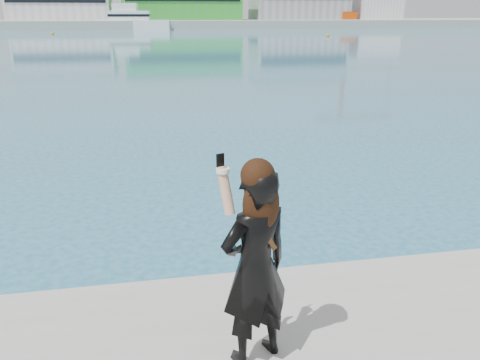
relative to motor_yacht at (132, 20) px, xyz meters
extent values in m
cube|color=#9E9E99|center=(4.50, 17.70, -1.14)|extent=(320.00, 40.00, 2.00)
cube|color=silver|center=(-17.50, 15.70, 4.36)|extent=(24.00, 15.00, 9.00)
cube|color=silver|center=(66.50, 13.70, 2.86)|extent=(12.00, 10.00, 6.00)
cube|color=#E64F0D|center=(56.50, 9.70, 0.86)|extent=(4.00, 4.00, 2.00)
cylinder|color=silver|center=(26.50, 8.70, 3.86)|extent=(0.16, 0.16, 8.00)
cube|color=white|center=(0.47, -0.05, -1.05)|extent=(16.69, 6.13, 2.18)
cube|color=white|center=(-0.44, 0.04, 1.03)|extent=(9.40, 4.69, 1.99)
cube|color=white|center=(-1.34, 0.13, 2.85)|extent=(5.72, 3.61, 1.63)
cube|color=black|center=(-0.44, 0.04, 1.03)|extent=(9.59, 4.80, 0.54)
sphere|color=orange|center=(32.83, -39.34, -2.14)|extent=(0.50, 0.50, 0.50)
sphere|color=orange|center=(-13.46, -22.79, -2.14)|extent=(0.50, 0.50, 0.50)
imported|color=black|center=(4.53, -112.75, -0.45)|extent=(0.76, 0.64, 1.79)
sphere|color=black|center=(4.54, -112.77, 0.39)|extent=(0.27, 0.27, 0.27)
ellipsoid|color=black|center=(4.56, -112.82, 0.16)|extent=(0.30, 0.16, 0.48)
cylinder|color=tan|center=(4.29, -112.74, 0.27)|extent=(0.15, 0.23, 0.39)
cylinder|color=white|center=(4.28, -112.70, 0.43)|extent=(0.11, 0.11, 0.04)
cube|color=black|center=(4.26, -112.67, 0.49)|extent=(0.07, 0.04, 0.13)
cube|color=#4C2D14|center=(4.59, -112.82, -0.09)|extent=(0.24, 0.11, 0.37)
camera|label=1|loc=(3.78, -116.12, 1.58)|focal=35.00mm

